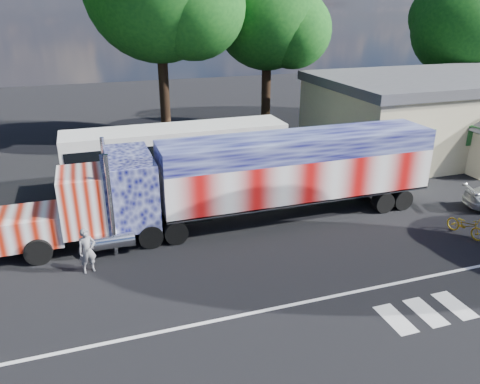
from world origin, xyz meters
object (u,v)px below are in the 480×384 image
object	(u,v)px
semi_truck	(248,177)
tree_far_ne	(462,28)
tree_ne_a	(270,16)
coach_bus	(178,157)
bicycle	(466,225)
woman	(87,251)

from	to	relation	value
semi_truck	tree_far_ne	world-z (taller)	tree_far_ne
semi_truck	tree_ne_a	distance (m)	17.34
coach_bus	bicycle	world-z (taller)	coach_bus
bicycle	tree_far_ne	world-z (taller)	tree_far_ne
woman	tree_far_ne	size ratio (longest dim) A/B	0.15
tree_ne_a	coach_bus	bearing A→B (deg)	-134.15
bicycle	tree_ne_a	world-z (taller)	tree_ne_a
bicycle	tree_far_ne	size ratio (longest dim) A/B	0.15
coach_bus	tree_ne_a	bearing A→B (deg)	45.85
semi_truck	bicycle	distance (m)	9.95
semi_truck	tree_ne_a	size ratio (longest dim) A/B	1.58
woman	tree_ne_a	xyz separation A→B (m)	(14.04, 16.88, 7.94)
semi_truck	tree_far_ne	size ratio (longest dim) A/B	1.71
coach_bus	tree_far_ne	xyz separation A→B (m)	(26.96, 9.81, 5.93)
woman	semi_truck	bearing A→B (deg)	5.89
woman	tree_far_ne	distance (m)	37.13
woman	tree_ne_a	world-z (taller)	tree_ne_a
tree_ne_a	tree_far_ne	world-z (taller)	tree_ne_a
semi_truck	tree_ne_a	world-z (taller)	tree_ne_a
coach_bus	woman	distance (m)	9.24
semi_truck	coach_bus	size ratio (longest dim) A/B	1.69
woman	tree_far_ne	world-z (taller)	tree_far_ne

